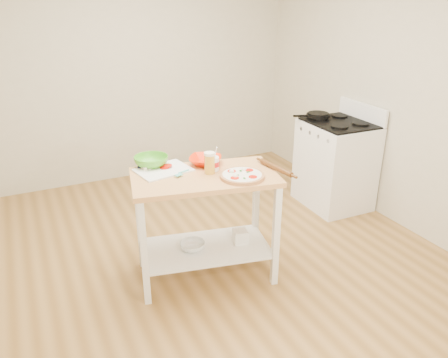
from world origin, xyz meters
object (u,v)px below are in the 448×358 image
pizza (242,175)px  prep_island (205,205)px  orange_bowl (205,161)px  spatula (181,173)px  rolling_pin (276,168)px  yogurt_tub (213,164)px  skillet (318,115)px  shelf_glass_bowl (193,246)px  knife (150,167)px  green_bowl (151,161)px  cutting_board (163,170)px  beer_pint (210,163)px  gas_stove (335,164)px  shelf_bin (240,236)px

pizza → prep_island: bearing=143.6°
orange_bowl → prep_island: bearing=-115.5°
spatula → rolling_pin: bearing=-37.5°
spatula → yogurt_tub: (0.26, -0.02, 0.04)m
skillet → shelf_glass_bowl: skillet is taller
skillet → orange_bowl: bearing=-138.8°
shelf_glass_bowl → orange_bowl: bearing=42.4°
pizza → shelf_glass_bowl: size_ratio=1.64×
knife → yogurt_tub: yogurt_tub is taller
green_bowl → shelf_glass_bowl: (0.20, -0.33, -0.65)m
skillet → spatula: (-1.84, -0.77, -0.06)m
orange_bowl → skillet: bearing=21.9°
spatula → green_bowl: (-0.15, 0.28, 0.03)m
cutting_board → orange_bowl: bearing=-12.4°
prep_island → shelf_glass_bowl: prep_island is taller
skillet → beer_pint: beer_pint is taller
gas_stove → beer_pint: gas_stove is taller
skillet → rolling_pin: size_ratio=1.07×
gas_stove → spatula: gas_stove is taller
gas_stove → prep_island: bearing=-159.3°
knife → cutting_board: bearing=-21.8°
cutting_board → rolling_pin: 0.88m
pizza → knife: pizza is taller
gas_stove → knife: (-2.15, -0.33, 0.44)m
green_bowl → yogurt_tub: 0.50m
pizza → yogurt_tub: 0.26m
cutting_board → shelf_bin: cutting_board is taller
gas_stove → shelf_bin: 1.67m
beer_pint → shelf_glass_bowl: beer_pint is taller
skillet → shelf_bin: 1.78m
green_bowl → rolling_pin: size_ratio=0.74×
spatula → knife: size_ratio=0.54×
orange_bowl → shelf_glass_bowl: size_ratio=1.25×
gas_stove → beer_pint: size_ratio=6.67×
shelf_glass_bowl → yogurt_tub: bearing=11.0°
skillet → shelf_glass_bowl: bearing=-136.0°
beer_pint → shelf_bin: 0.71m
prep_island → orange_bowl: 0.36m
knife → rolling_pin: 0.98m
prep_island → yogurt_tub: yogurt_tub is taller
cutting_board → shelf_glass_bowl: 0.67m
prep_island → cutting_board: cutting_board is taller
beer_pint → shelf_glass_bowl: 0.71m
cutting_board → beer_pint: size_ratio=2.69×
orange_bowl → rolling_pin: 0.57m
beer_pint → rolling_pin: size_ratio=0.46×
pizza → rolling_pin: size_ratio=0.92×
cutting_board → gas_stove: bearing=1.0°
gas_stove → spatula: size_ratio=7.85×
cutting_board → shelf_bin: bearing=-36.2°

